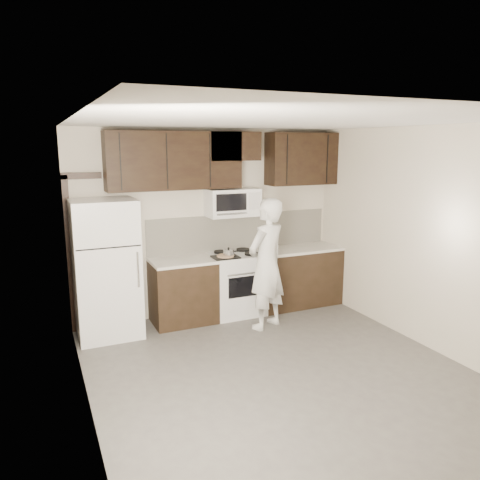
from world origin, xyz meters
TOP-DOWN VIEW (x-y plane):
  - floor at (0.00, 0.00)m, footprint 4.50×4.50m
  - back_wall at (0.00, 2.25)m, footprint 4.00×0.00m
  - ceiling at (0.00, 0.00)m, footprint 4.50×4.50m
  - counter_run at (0.60, 1.94)m, footprint 2.95×0.64m
  - stove at (0.30, 1.94)m, footprint 0.76×0.66m
  - backsplash at (0.50, 2.24)m, footprint 2.90×0.02m
  - upper_cabinets at (0.21, 2.08)m, footprint 3.48×0.35m
  - microwave at (0.30, 2.06)m, footprint 0.76×0.42m
  - refrigerator at (-1.55, 1.89)m, footprint 0.80×0.76m
  - door_trim at (-1.92, 2.21)m, footprint 0.50×0.08m
  - saucepan at (0.12, 1.79)m, footprint 0.27×0.15m
  - baking_tray at (0.07, 1.78)m, footprint 0.37×0.29m
  - pizza at (0.07, 1.78)m, footprint 0.25×0.25m
  - person at (0.46, 1.29)m, footprint 0.77×0.67m

SIDE VIEW (x-z plane):
  - floor at x=0.00m, z-range 0.00..0.00m
  - counter_run at x=0.60m, z-range 0.00..0.91m
  - stove at x=0.30m, z-range -0.01..0.93m
  - person at x=0.46m, z-range 0.00..1.79m
  - refrigerator at x=-1.55m, z-range 0.00..1.80m
  - baking_tray at x=0.07m, z-range 0.91..0.93m
  - pizza at x=0.07m, z-range 0.93..0.95m
  - saucepan at x=0.12m, z-range 0.90..1.04m
  - backsplash at x=0.50m, z-range 0.91..1.45m
  - door_trim at x=-1.92m, z-range 0.19..2.31m
  - back_wall at x=0.00m, z-range -0.65..3.35m
  - microwave at x=0.30m, z-range 1.45..1.85m
  - upper_cabinets at x=0.21m, z-range 1.89..2.67m
  - ceiling at x=0.00m, z-range 2.70..2.70m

